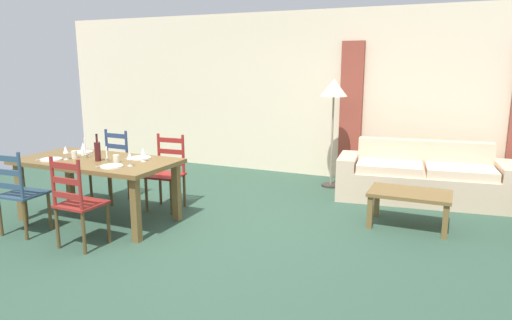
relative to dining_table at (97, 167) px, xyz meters
The scene contains 28 objects.
ground_plane 1.55m from the dining_table, ahead, with size 9.60×9.60×0.02m, color #2F4D3C.
wall_far 3.69m from the dining_table, 67.26° to the left, with size 9.60×0.16×2.70m, color beige.
curtain_panel_left 3.96m from the dining_table, 54.51° to the left, with size 0.35×0.08×2.20m, color #974132.
dining_table is the anchor object (origin of this frame).
dining_chair_near_left 0.87m from the dining_table, 122.23° to the right, with size 0.44×0.42×0.96m.
dining_chair_near_right 0.86m from the dining_table, 60.94° to the right, with size 0.43×0.41×0.96m.
dining_chair_far_left 0.89m from the dining_table, 120.85° to the left, with size 0.43×0.42×0.96m.
dining_chair_far_right 0.90m from the dining_table, 57.44° to the left, with size 0.45×0.43×0.96m.
dinner_plate_near_left 0.52m from the dining_table, 150.95° to the right, with size 0.24×0.24×0.02m, color white.
fork_near_left 0.66m from the dining_table, 157.38° to the right, with size 0.02×0.17×0.01m, color silver.
dinner_plate_near_right 0.52m from the dining_table, 29.05° to the right, with size 0.24×0.24×0.02m, color white.
fork_near_right 0.40m from the dining_table, 39.81° to the right, with size 0.02×0.17×0.01m, color silver.
dinner_plate_far_left 0.52m from the dining_table, 150.95° to the left, with size 0.24×0.24×0.02m, color white.
fork_far_left 0.66m from the dining_table, 157.38° to the left, with size 0.02×0.17×0.01m, color silver.
dinner_plate_far_right 0.52m from the dining_table, 29.05° to the left, with size 0.24×0.24×0.02m, color white.
fork_far_right 0.40m from the dining_table, 39.81° to the left, with size 0.02×0.17×0.01m, color silver.
wine_bottle 0.23m from the dining_table, 34.91° to the right, with size 0.07×0.07×0.32m.
wine_glass_near_left 0.40m from the dining_table, 155.12° to the right, with size 0.06×0.06×0.16m.
wine_glass_near_right 0.64m from the dining_table, 11.95° to the right, with size 0.06×0.06×0.16m.
wine_glass_far_left 0.40m from the dining_table, 157.80° to the left, with size 0.06×0.06×0.16m.
wine_glass_far_right 0.63m from the dining_table, 11.98° to the left, with size 0.06×0.06×0.16m.
coffee_cup_primary 0.37m from the dining_table, ahead, with size 0.07×0.07×0.09m, color beige.
coffee_cup_secondary 0.32m from the dining_table, 169.12° to the right, with size 0.07×0.07×0.09m, color beige.
candle_tall 0.24m from the dining_table, behind, with size 0.05×0.05×0.24m.
candle_short 0.24m from the dining_table, 11.31° to the right, with size 0.05×0.05×0.17m.
couch 4.29m from the dining_table, 35.60° to the left, with size 2.36×1.07×0.80m.
coffee_table 3.67m from the dining_table, 20.39° to the left, with size 0.90×0.56×0.42m.
standing_lamp 3.50m from the dining_table, 51.41° to the left, with size 0.40×0.40×1.64m.
Camera 1 is at (2.48, -4.12, 1.85)m, focal length 32.31 mm.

